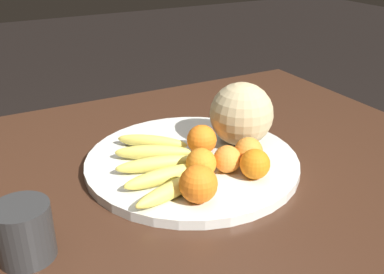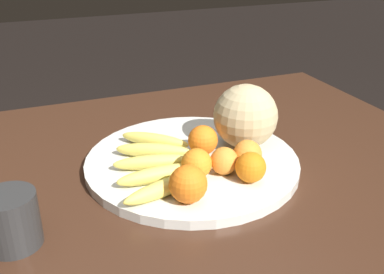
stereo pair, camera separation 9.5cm
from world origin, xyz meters
name	(u,v)px [view 1 (the left image)]	position (x,y,z in m)	size (l,w,h in m)	color
kitchen_table	(176,209)	(0.00, 0.00, 0.64)	(1.34, 1.00, 0.74)	#3D2316
fruit_bowl	(192,161)	(-0.04, -0.01, 0.75)	(0.46, 0.46, 0.02)	silver
melon	(241,114)	(-0.18, -0.02, 0.83)	(0.14, 0.14, 0.14)	tan
banana_bunch	(160,164)	(0.04, 0.01, 0.77)	(0.20, 0.30, 0.03)	#473819
orange_front_left	(198,184)	(0.02, 0.15, 0.79)	(0.07, 0.07, 0.07)	orange
orange_front_right	(248,151)	(-0.14, 0.07, 0.79)	(0.06, 0.06, 0.06)	orange
orange_mid_center	(227,159)	(-0.08, 0.08, 0.79)	(0.06, 0.06, 0.06)	orange
orange_back_left	(201,163)	(-0.02, 0.07, 0.79)	(0.06, 0.06, 0.06)	orange
orange_back_right	(255,164)	(-0.12, 0.13, 0.79)	(0.06, 0.06, 0.06)	orange
orange_top_small	(202,140)	(-0.07, -0.02, 0.79)	(0.07, 0.07, 0.07)	orange
produce_tag	(211,167)	(-0.06, 0.05, 0.76)	(0.08, 0.04, 0.00)	white
ceramic_mug	(22,232)	(0.33, 0.13, 0.79)	(0.12, 0.09, 0.09)	#2D2D2D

